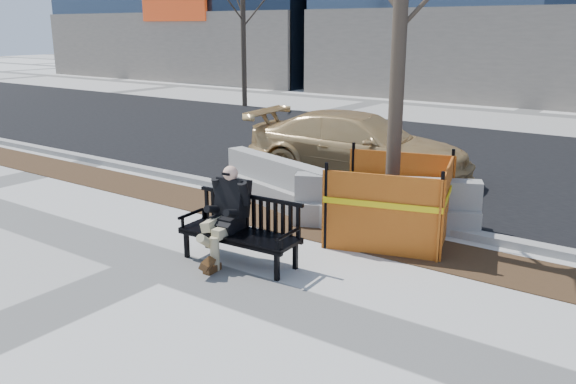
{
  "coord_description": "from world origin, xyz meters",
  "views": [
    {
      "loc": [
        5.95,
        -5.26,
        3.2
      ],
      "look_at": [
        1.27,
        1.28,
        0.96
      ],
      "focal_mm": 37.18,
      "sensor_mm": 36.0,
      "label": 1
    }
  ],
  "objects_px": {
    "tree_fence": "(390,237)",
    "sedan": "(358,178)",
    "seated_man": "(229,258)",
    "bench": "(240,263)",
    "jersey_barrier_left": "(282,206)",
    "jersey_barrier_right": "(385,227)"
  },
  "relations": [
    {
      "from": "tree_fence",
      "to": "sedan",
      "type": "bearing_deg",
      "value": 126.71
    },
    {
      "from": "seated_man",
      "to": "sedan",
      "type": "bearing_deg",
      "value": 95.04
    },
    {
      "from": "sedan",
      "to": "jersey_barrier_right",
      "type": "xyz_separation_m",
      "value": [
        1.98,
        -2.65,
        0.0
      ]
    },
    {
      "from": "jersey_barrier_right",
      "to": "sedan",
      "type": "bearing_deg",
      "value": 102.03
    },
    {
      "from": "sedan",
      "to": "jersey_barrier_right",
      "type": "distance_m",
      "value": 3.31
    },
    {
      "from": "bench",
      "to": "jersey_barrier_right",
      "type": "xyz_separation_m",
      "value": [
        0.95,
        2.58,
        0.0
      ]
    },
    {
      "from": "bench",
      "to": "tree_fence",
      "type": "height_order",
      "value": "tree_fence"
    },
    {
      "from": "tree_fence",
      "to": "jersey_barrier_left",
      "type": "xyz_separation_m",
      "value": [
        -2.38,
        0.36,
        0.0
      ]
    },
    {
      "from": "sedan",
      "to": "jersey_barrier_left",
      "type": "distance_m",
      "value": 2.67
    },
    {
      "from": "tree_fence",
      "to": "jersey_barrier_left",
      "type": "distance_m",
      "value": 2.4
    },
    {
      "from": "tree_fence",
      "to": "jersey_barrier_right",
      "type": "distance_m",
      "value": 0.48
    },
    {
      "from": "jersey_barrier_left",
      "to": "jersey_barrier_right",
      "type": "relative_size",
      "value": 1.03
    },
    {
      "from": "tree_fence",
      "to": "jersey_barrier_right",
      "type": "relative_size",
      "value": 2.2
    },
    {
      "from": "bench",
      "to": "jersey_barrier_left",
      "type": "relative_size",
      "value": 0.58
    },
    {
      "from": "seated_man",
      "to": "sedan",
      "type": "xyz_separation_m",
      "value": [
        -0.79,
        5.2,
        0.0
      ]
    },
    {
      "from": "seated_man",
      "to": "jersey_barrier_left",
      "type": "bearing_deg",
      "value": 106.12
    },
    {
      "from": "sedan",
      "to": "jersey_barrier_right",
      "type": "height_order",
      "value": "sedan"
    },
    {
      "from": "seated_man",
      "to": "tree_fence",
      "type": "relative_size",
      "value": 0.21
    },
    {
      "from": "bench",
      "to": "sedan",
      "type": "bearing_deg",
      "value": 97.54
    },
    {
      "from": "sedan",
      "to": "tree_fence",
      "type": "bearing_deg",
      "value": -150.64
    },
    {
      "from": "bench",
      "to": "seated_man",
      "type": "distance_m",
      "value": 0.24
    },
    {
      "from": "tree_fence",
      "to": "sedan",
      "type": "distance_m",
      "value": 3.78
    }
  ]
}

